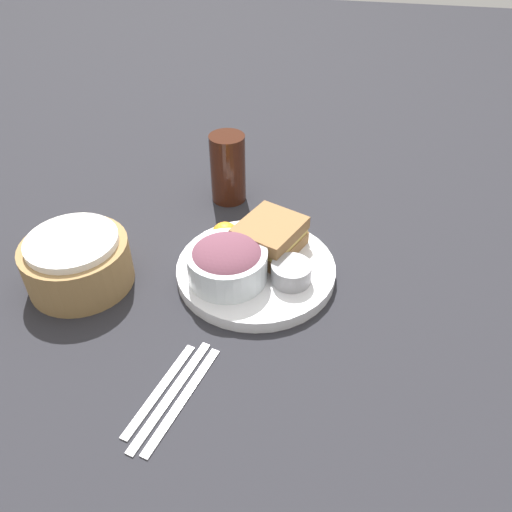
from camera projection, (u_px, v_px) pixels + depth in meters
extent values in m
plane|color=#232328|center=(256.00, 274.00, 0.85)|extent=(4.00, 4.00, 0.00)
cylinder|color=silver|center=(256.00, 270.00, 0.85)|extent=(0.27, 0.27, 0.02)
cube|color=olive|center=(270.00, 244.00, 0.86)|extent=(0.14, 0.13, 0.02)
cube|color=#E5C666|center=(270.00, 236.00, 0.85)|extent=(0.13, 0.12, 0.01)
cube|color=olive|center=(270.00, 229.00, 0.84)|extent=(0.14, 0.13, 0.02)
cylinder|color=white|center=(227.00, 265.00, 0.80)|extent=(0.13, 0.13, 0.05)
ellipsoid|color=brown|center=(227.00, 257.00, 0.79)|extent=(0.12, 0.12, 0.05)
cylinder|color=#99999E|center=(291.00, 273.00, 0.80)|extent=(0.07, 0.07, 0.03)
sphere|color=orange|center=(225.00, 236.00, 0.86)|extent=(0.05, 0.05, 0.05)
cylinder|color=#38190F|center=(228.00, 168.00, 0.99)|extent=(0.07, 0.07, 0.14)
cylinder|color=#997547|center=(78.00, 264.00, 0.81)|extent=(0.17, 0.17, 0.08)
cylinder|color=white|center=(72.00, 242.00, 0.78)|extent=(0.15, 0.15, 0.01)
cube|color=silver|center=(183.00, 399.00, 0.66)|extent=(0.18, 0.05, 0.01)
cube|color=silver|center=(171.00, 394.00, 0.66)|extent=(0.19, 0.06, 0.01)
cube|color=silver|center=(160.00, 389.00, 0.67)|extent=(0.16, 0.05, 0.01)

